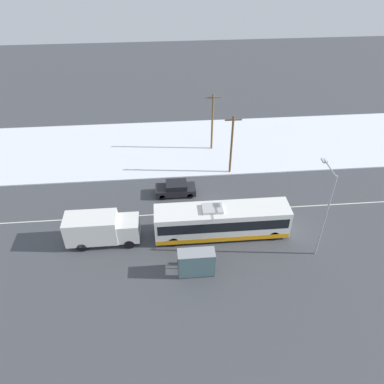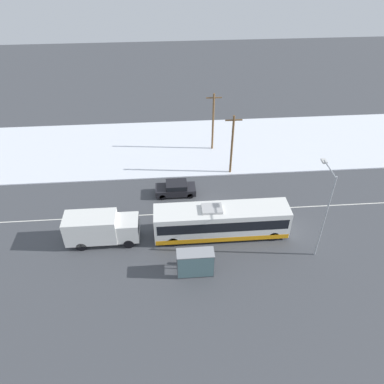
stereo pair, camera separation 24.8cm
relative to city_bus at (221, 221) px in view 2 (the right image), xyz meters
The scene contains 11 objects.
ground_plane 3.65m from the city_bus, 95.37° to the left, with size 120.00×120.00×0.00m, color #424449.
snow_lot 16.30m from the city_bus, 91.09° to the left, with size 80.00×13.62×0.12m.
lane_marking_center 3.65m from the city_bus, 95.37° to the left, with size 60.00×0.12×0.00m.
city_bus is the anchor object (origin of this frame).
box_truck 10.80m from the city_bus, behind, with size 6.44×2.30×2.92m.
sedan_car 7.50m from the city_bus, 121.03° to the left, with size 4.17×1.80×1.48m.
pedestrian_at_stop 4.10m from the city_bus, 118.92° to the right, with size 0.63×0.28×1.76m.
bus_shelter 5.42m from the city_bus, 120.36° to the right, with size 3.01×1.20×2.40m.
streetlamp 9.03m from the city_bus, 18.69° to the right, with size 0.36×2.85×8.30m.
utility_pole_roadside 10.48m from the city_bus, 75.98° to the left, with size 1.80×0.24×7.09m.
utility_pole_snowlot 15.53m from the city_bus, 85.99° to the left, with size 1.80×0.24×7.29m.
Camera 2 is at (-4.31, -28.21, 24.16)m, focal length 35.00 mm.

